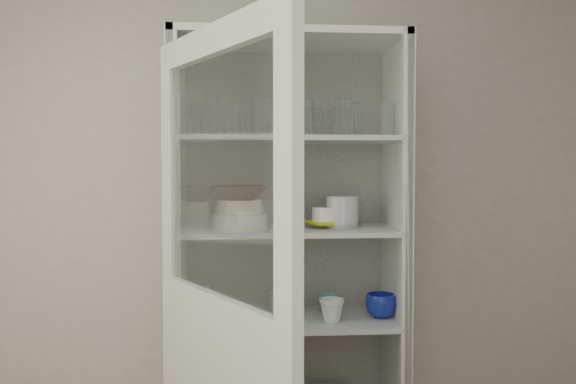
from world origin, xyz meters
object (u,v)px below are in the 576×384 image
(cupboard_door, at_px, (220,363))
(yellow_trivet, at_px, (328,222))
(goblet_2, at_px, (316,122))
(plate_stack_back, at_px, (240,215))
(plate_stack_front, at_px, (239,222))
(goblet_1, at_px, (287,118))
(goblet_0, at_px, (196,119))
(cream_bowl, at_px, (239,207))
(white_ramekin, at_px, (328,214))
(goblet_3, at_px, (335,121))
(terracotta_bowl, at_px, (239,193))
(mug_white, at_px, (332,310))
(glass_platter, at_px, (328,225))
(pantry_cabinet, at_px, (287,296))
(mug_teal, at_px, (328,304))
(grey_bowl_stack, at_px, (342,212))
(mug_blue, at_px, (381,306))
(teal_jar, at_px, (278,303))
(white_canister, at_px, (197,300))
(measuring_cups, at_px, (228,319))

(cupboard_door, height_order, yellow_trivet, cupboard_door)
(goblet_2, bearing_deg, plate_stack_back, -179.25)
(cupboard_door, relative_size, plate_stack_front, 8.40)
(goblet_1, distance_m, yellow_trivet, 0.51)
(goblet_0, distance_m, goblet_1, 0.41)
(cream_bowl, relative_size, white_ramekin, 1.32)
(goblet_1, height_order, goblet_3, goblet_1)
(cupboard_door, height_order, terracotta_bowl, cupboard_door)
(white_ramekin, distance_m, mug_white, 0.43)
(goblet_3, xyz_separation_m, white_ramekin, (-0.05, -0.10, -0.42))
(goblet_3, xyz_separation_m, glass_platter, (-0.05, -0.10, -0.47))
(pantry_cabinet, xyz_separation_m, mug_teal, (0.19, -0.02, -0.03))
(pantry_cabinet, height_order, cream_bowl, pantry_cabinet)
(goblet_1, xyz_separation_m, mug_teal, (0.19, -0.02, -0.85))
(plate_stack_front, height_order, grey_bowl_stack, grey_bowl_stack)
(goblet_0, xyz_separation_m, glass_platter, (0.59, -0.08, -0.48))
(cupboard_door, bearing_deg, goblet_2, 119.91)
(cupboard_door, relative_size, grey_bowl_stack, 14.14)
(yellow_trivet, xyz_separation_m, mug_blue, (0.23, -0.06, -0.37))
(mug_white, bearing_deg, teal_jar, 126.91)
(terracotta_bowl, height_order, white_ramekin, terracotta_bowl)
(mug_teal, relative_size, white_canister, 0.67)
(goblet_0, relative_size, goblet_2, 1.14)
(glass_platter, xyz_separation_m, grey_bowl_stack, (0.06, -0.02, 0.06))
(goblet_3, distance_m, white_canister, 1.03)
(terracotta_bowl, height_order, mug_white, terracotta_bowl)
(pantry_cabinet, bearing_deg, glass_platter, -14.95)
(plate_stack_front, height_order, cream_bowl, cream_bowl)
(mug_blue, relative_size, white_canister, 0.96)
(yellow_trivet, height_order, teal_jar, yellow_trivet)
(cupboard_door, height_order, plate_stack_front, cupboard_door)
(goblet_3, bearing_deg, white_ramekin, -114.99)
(plate_stack_front, distance_m, mug_blue, 0.73)
(terracotta_bowl, xyz_separation_m, mug_teal, (0.40, 0.12, -0.52))
(plate_stack_front, bearing_deg, yellow_trivet, 12.65)
(cream_bowl, xyz_separation_m, grey_bowl_stack, (0.46, 0.07, -0.03))
(plate_stack_front, relative_size, measuring_cups, 2.48)
(mug_white, bearing_deg, plate_stack_back, 134.28)
(mug_teal, bearing_deg, measuring_cups, -176.54)
(measuring_cups, bearing_deg, glass_platter, 13.22)
(grey_bowl_stack, distance_m, white_canister, 0.77)
(pantry_cabinet, xyz_separation_m, grey_bowl_stack, (0.24, -0.07, 0.39))
(plate_stack_back, distance_m, mug_white, 0.60)
(yellow_trivet, xyz_separation_m, white_canister, (-0.59, 0.03, -0.35))
(glass_platter, bearing_deg, teal_jar, 170.60)
(plate_stack_back, bearing_deg, goblet_2, 0.75)
(measuring_cups, bearing_deg, goblet_3, 22.44)
(plate_stack_front, xyz_separation_m, plate_stack_back, (0.00, 0.17, 0.01))
(terracotta_bowl, distance_m, grey_bowl_stack, 0.47)
(goblet_0, distance_m, white_ramekin, 0.73)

